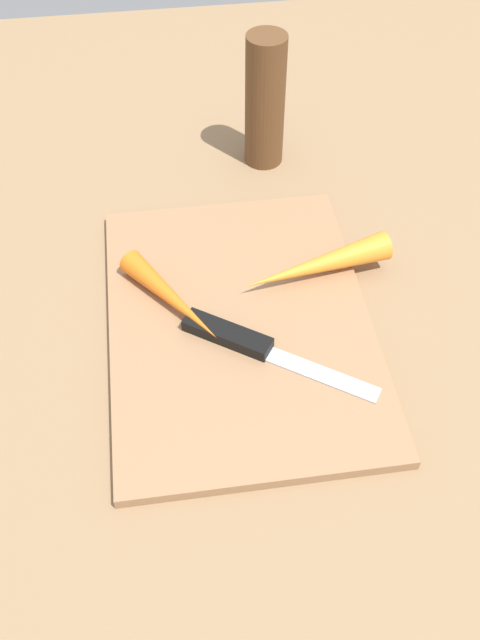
# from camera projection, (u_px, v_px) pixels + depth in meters

# --- Properties ---
(ground_plane) EXTENTS (1.40, 1.40, 0.00)m
(ground_plane) POSITION_uv_depth(u_px,v_px,m) (240.00, 328.00, 0.71)
(ground_plane) COLOR #8C6D4C
(cutting_board) EXTENTS (0.36, 0.26, 0.01)m
(cutting_board) POSITION_uv_depth(u_px,v_px,m) (240.00, 324.00, 0.71)
(cutting_board) COLOR #99704C
(cutting_board) RESTS_ON ground_plane
(knife) EXTENTS (0.13, 0.18, 0.01)m
(knife) POSITION_uv_depth(u_px,v_px,m) (240.00, 340.00, 0.68)
(knife) COLOR #B7B7BC
(knife) RESTS_ON cutting_board
(carrot_long) EXTENTS (0.07, 0.17, 0.03)m
(carrot_long) POSITION_uv_depth(u_px,v_px,m) (317.00, 265.00, 0.73)
(carrot_long) COLOR orange
(carrot_long) RESTS_ON cutting_board
(carrot_short) EXTENTS (0.13, 0.10, 0.03)m
(carrot_short) POSITION_uv_depth(u_px,v_px,m) (171.00, 298.00, 0.70)
(carrot_short) COLOR orange
(carrot_short) RESTS_ON cutting_board
(pepper_grinder) EXTENTS (0.05, 0.05, 0.16)m
(pepper_grinder) POSITION_uv_depth(u_px,v_px,m) (265.00, 102.00, 0.83)
(pepper_grinder) COLOR brown
(pepper_grinder) RESTS_ON ground_plane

